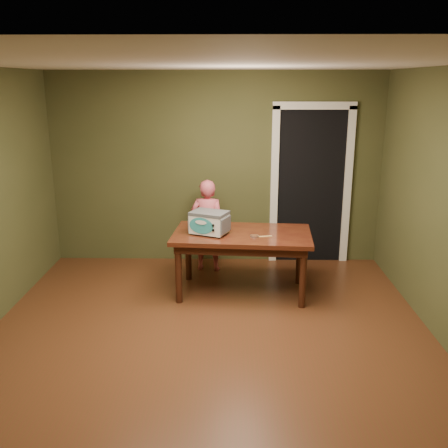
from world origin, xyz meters
TOP-DOWN VIEW (x-y plane):
  - floor at (0.00, 0.00)m, footprint 5.00×5.00m
  - room_shell at (0.00, 0.00)m, footprint 4.52×5.02m
  - doorway at (1.30, 2.78)m, footprint 1.10×0.66m
  - dining_table at (0.34, 1.33)m, footprint 1.66×1.02m
  - toy_oven at (-0.04, 1.29)m, footprint 0.50×0.42m
  - baking_pan at (0.48, 1.16)m, footprint 0.10×0.10m
  - spatula at (0.59, 1.18)m, footprint 0.18×0.06m
  - child at (-0.10, 2.09)m, footprint 0.49×0.36m

SIDE VIEW (x-z plane):
  - floor at x=0.00m, z-range 0.00..0.00m
  - child at x=-0.10m, z-range 0.00..1.24m
  - dining_table at x=0.34m, z-range 0.28..1.03m
  - spatula at x=0.59m, z-range 0.75..0.76m
  - baking_pan at x=0.48m, z-range 0.75..0.77m
  - toy_oven at x=-0.04m, z-range 0.76..1.03m
  - doorway at x=1.30m, z-range -0.07..2.18m
  - room_shell at x=0.00m, z-range 0.40..3.01m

